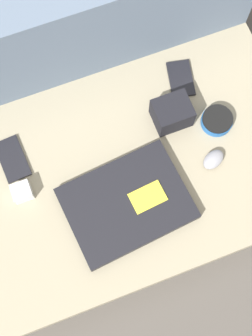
{
  "coord_description": "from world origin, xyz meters",
  "views": [
    {
      "loc": [
        -0.13,
        -0.34,
        1.33
      ],
      "look_at": [
        0.0,
        0.0,
        0.13
      ],
      "focal_mm": 50.0,
      "sensor_mm": 36.0,
      "label": 1
    }
  ],
  "objects_px": {
    "speaker_puck": "(217,120)",
    "charger_brick": "(22,192)",
    "phone_silver": "(181,79)",
    "phone_black": "(13,159)",
    "computer_mouse": "(213,159)",
    "laptop": "(127,204)",
    "camera_pouch": "(172,113)"
  },
  "relations": [
    {
      "from": "charger_brick",
      "to": "speaker_puck",
      "type": "bearing_deg",
      "value": 0.48
    },
    {
      "from": "computer_mouse",
      "to": "speaker_puck",
      "type": "relative_size",
      "value": 0.89
    },
    {
      "from": "speaker_puck",
      "to": "phone_black",
      "type": "distance_m",
      "value": 0.58
    },
    {
      "from": "charger_brick",
      "to": "phone_black",
      "type": "bearing_deg",
      "value": 89.45
    },
    {
      "from": "computer_mouse",
      "to": "speaker_puck",
      "type": "bearing_deg",
      "value": 38.06
    },
    {
      "from": "phone_black",
      "to": "phone_silver",
      "type": "bearing_deg",
      "value": 3.11
    },
    {
      "from": "speaker_puck",
      "to": "computer_mouse",
      "type": "bearing_deg",
      "value": -118.87
    },
    {
      "from": "laptop",
      "to": "camera_pouch",
      "type": "xyz_separation_m",
      "value": [
        0.2,
        0.19,
        0.02
      ]
    },
    {
      "from": "phone_silver",
      "to": "camera_pouch",
      "type": "distance_m",
      "value": 0.13
    },
    {
      "from": "phone_silver",
      "to": "phone_black",
      "type": "height_order",
      "value": "phone_silver"
    },
    {
      "from": "laptop",
      "to": "computer_mouse",
      "type": "bearing_deg",
      "value": 1.22
    },
    {
      "from": "phone_silver",
      "to": "phone_black",
      "type": "xyz_separation_m",
      "value": [
        -0.53,
        -0.06,
        -0.0
      ]
    },
    {
      "from": "speaker_puck",
      "to": "phone_silver",
      "type": "relative_size",
      "value": 0.71
    },
    {
      "from": "phone_silver",
      "to": "charger_brick",
      "type": "xyz_separation_m",
      "value": [
        -0.53,
        -0.16,
        0.01
      ]
    },
    {
      "from": "phone_silver",
      "to": "speaker_puck",
      "type": "bearing_deg",
      "value": -62.99
    },
    {
      "from": "speaker_puck",
      "to": "charger_brick",
      "type": "height_order",
      "value": "charger_brick"
    },
    {
      "from": "speaker_puck",
      "to": "camera_pouch",
      "type": "height_order",
      "value": "camera_pouch"
    },
    {
      "from": "computer_mouse",
      "to": "phone_black",
      "type": "height_order",
      "value": "computer_mouse"
    },
    {
      "from": "laptop",
      "to": "charger_brick",
      "type": "distance_m",
      "value": 0.28
    },
    {
      "from": "phone_silver",
      "to": "camera_pouch",
      "type": "xyz_separation_m",
      "value": [
        -0.07,
        -0.1,
        0.03
      ]
    },
    {
      "from": "speaker_puck",
      "to": "phone_black",
      "type": "relative_size",
      "value": 0.69
    },
    {
      "from": "computer_mouse",
      "to": "charger_brick",
      "type": "xyz_separation_m",
      "value": [
        -0.51,
        0.1,
        0.0
      ]
    },
    {
      "from": "computer_mouse",
      "to": "phone_silver",
      "type": "xyz_separation_m",
      "value": [
        0.01,
        0.26,
        -0.01
      ]
    },
    {
      "from": "camera_pouch",
      "to": "speaker_puck",
      "type": "bearing_deg",
      "value": -26.3
    },
    {
      "from": "phone_silver",
      "to": "camera_pouch",
      "type": "relative_size",
      "value": 1.23
    },
    {
      "from": "phone_black",
      "to": "laptop",
      "type": "bearing_deg",
      "value": -46.41
    },
    {
      "from": "computer_mouse",
      "to": "phone_silver",
      "type": "height_order",
      "value": "computer_mouse"
    },
    {
      "from": "computer_mouse",
      "to": "phone_silver",
      "type": "distance_m",
      "value": 0.26
    },
    {
      "from": "laptop",
      "to": "phone_black",
      "type": "xyz_separation_m",
      "value": [
        -0.25,
        0.23,
        -0.01
      ]
    },
    {
      "from": "phone_silver",
      "to": "phone_black",
      "type": "relative_size",
      "value": 0.97
    },
    {
      "from": "camera_pouch",
      "to": "charger_brick",
      "type": "xyz_separation_m",
      "value": [
        -0.45,
        -0.06,
        -0.02
      ]
    },
    {
      "from": "laptop",
      "to": "phone_silver",
      "type": "relative_size",
      "value": 2.72
    }
  ]
}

